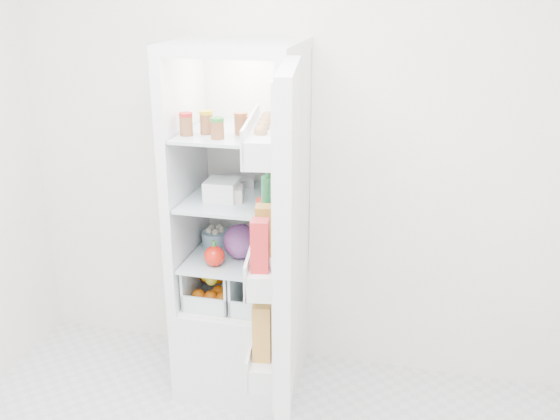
% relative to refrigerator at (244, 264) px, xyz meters
% --- Properties ---
extents(room_walls, '(3.02, 3.02, 2.61)m').
position_rel_refrigerator_xyz_m(room_walls, '(0.20, -1.25, 0.93)').
color(room_walls, white).
rests_on(room_walls, ground).
extents(refrigerator, '(0.60, 0.60, 1.80)m').
position_rel_refrigerator_xyz_m(refrigerator, '(0.00, 0.00, 0.00)').
color(refrigerator, white).
rests_on(refrigerator, ground).
extents(shelf_low, '(0.49, 0.53, 0.01)m').
position_rel_refrigerator_xyz_m(shelf_low, '(-0.00, -0.06, 0.07)').
color(shelf_low, silver).
rests_on(shelf_low, refrigerator).
extents(shelf_mid, '(0.49, 0.53, 0.02)m').
position_rel_refrigerator_xyz_m(shelf_mid, '(-0.00, -0.06, 0.38)').
color(shelf_mid, silver).
rests_on(shelf_mid, refrigerator).
extents(shelf_top, '(0.49, 0.53, 0.02)m').
position_rel_refrigerator_xyz_m(shelf_top, '(-0.00, -0.06, 0.71)').
color(shelf_top, silver).
rests_on(shelf_top, refrigerator).
extents(crisper_left, '(0.23, 0.46, 0.22)m').
position_rel_refrigerator_xyz_m(crisper_left, '(-0.12, -0.06, -0.06)').
color(crisper_left, silver).
rests_on(crisper_left, refrigerator).
extents(crisper_right, '(0.23, 0.46, 0.22)m').
position_rel_refrigerator_xyz_m(crisper_right, '(0.12, -0.06, -0.06)').
color(crisper_right, silver).
rests_on(crisper_right, refrigerator).
extents(condiment_jars, '(0.46, 0.16, 0.08)m').
position_rel_refrigerator_xyz_m(condiment_jars, '(-0.00, -0.17, 0.76)').
color(condiment_jars, '#B21919').
rests_on(condiment_jars, shelf_top).
extents(squeeze_bottle, '(0.07, 0.07, 0.18)m').
position_rel_refrigerator_xyz_m(squeeze_bottle, '(0.21, -0.04, 0.81)').
color(squeeze_bottle, silver).
rests_on(squeeze_bottle, shelf_top).
extents(tub_white, '(0.16, 0.16, 0.10)m').
position_rel_refrigerator_xyz_m(tub_white, '(-0.07, -0.11, 0.44)').
color(tub_white, white).
rests_on(tub_white, shelf_mid).
extents(tub_cream, '(0.14, 0.14, 0.07)m').
position_rel_refrigerator_xyz_m(tub_cream, '(-0.02, -0.12, 0.43)').
color(tub_cream, beige).
rests_on(tub_cream, shelf_mid).
extents(tin_red, '(0.10, 0.10, 0.06)m').
position_rel_refrigerator_xyz_m(tin_red, '(0.19, -0.25, 0.42)').
color(tin_red, red).
rests_on(tin_red, shelf_mid).
extents(foil_tray, '(0.19, 0.16, 0.04)m').
position_rel_refrigerator_xyz_m(foil_tray, '(-0.06, 0.12, 0.41)').
color(foil_tray, silver).
rests_on(foil_tray, shelf_mid).
extents(tub_green, '(0.10, 0.13, 0.07)m').
position_rel_refrigerator_xyz_m(tub_green, '(0.17, 0.07, 0.43)').
color(tub_green, '#45985C').
rests_on(tub_green, shelf_mid).
extents(red_cabbage, '(0.17, 0.17, 0.17)m').
position_rel_refrigerator_xyz_m(red_cabbage, '(0.02, -0.10, 0.17)').
color(red_cabbage, '#602056').
rests_on(red_cabbage, shelf_low).
extents(bell_pepper, '(0.10, 0.10, 0.10)m').
position_rel_refrigerator_xyz_m(bell_pepper, '(-0.08, -0.22, 0.13)').
color(bell_pepper, red).
rests_on(bell_pepper, shelf_low).
extents(mushroom_bowl, '(0.18, 0.18, 0.07)m').
position_rel_refrigerator_xyz_m(mushroom_bowl, '(-0.17, 0.04, 0.12)').
color(mushroom_bowl, '#91BDD9').
rests_on(mushroom_bowl, shelf_low).
extents(salad_bag, '(0.12, 0.12, 0.12)m').
position_rel_refrigerator_xyz_m(salad_bag, '(0.17, -0.17, 0.14)').
color(salad_bag, '#A3BA8C').
rests_on(salad_bag, shelf_low).
extents(citrus_pile, '(0.20, 0.31, 0.16)m').
position_rel_refrigerator_xyz_m(citrus_pile, '(-0.12, -0.09, -0.08)').
color(citrus_pile, orange).
rests_on(citrus_pile, refrigerator).
extents(veg_pile, '(0.16, 0.30, 0.10)m').
position_rel_refrigerator_xyz_m(veg_pile, '(0.13, -0.06, -0.10)').
color(veg_pile, '#1B4818').
rests_on(veg_pile, refrigerator).
extents(fridge_door, '(0.25, 0.60, 1.30)m').
position_rel_refrigerator_xyz_m(fridge_door, '(0.35, -0.63, 0.43)').
color(fridge_door, white).
rests_on(fridge_door, refrigerator).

